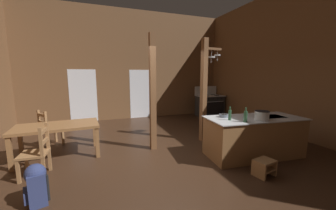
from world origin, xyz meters
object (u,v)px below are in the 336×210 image
at_px(dining_table, 58,129).
at_px(ladderback_chair_near_window, 37,152).
at_px(stockpot_on_counter, 262,115).
at_px(mixing_bowl_on_counter, 224,116).
at_px(step_stool, 264,166).
at_px(stove_range, 210,105).
at_px(bottle_tall_on_counter, 230,115).
at_px(backpack, 36,183).
at_px(kitchen_island, 253,137).
at_px(ladderback_chair_by_post, 49,129).
at_px(bottle_short_on_counter, 245,116).

height_order(dining_table, ladderback_chair_near_window, ladderback_chair_near_window).
height_order(stockpot_on_counter, mixing_bowl_on_counter, stockpot_on_counter).
bearing_deg(mixing_bowl_on_counter, step_stool, -82.34).
relative_size(stove_range, step_stool, 3.28).
bearing_deg(bottle_tall_on_counter, backpack, -175.74).
distance_m(kitchen_island, mixing_bowl_on_counter, 0.85).
distance_m(backpack, bottle_tall_on_counter, 3.58).
relative_size(dining_table, ladderback_chair_by_post, 1.85).
xyz_separation_m(kitchen_island, step_stool, (-0.50, -0.81, -0.27)).
bearing_deg(bottle_tall_on_counter, ladderback_chair_by_post, 148.25).
relative_size(stove_range, mixing_bowl_on_counter, 6.57).
relative_size(kitchen_island, stove_range, 1.70).
bearing_deg(ladderback_chair_near_window, stockpot_on_counter, -11.53).
xyz_separation_m(dining_table, ladderback_chair_near_window, (-0.21, -0.85, -0.20)).
distance_m(kitchen_island, bottle_tall_on_counter, 0.89).
bearing_deg(step_stool, dining_table, 148.18).
height_order(step_stool, ladderback_chair_by_post, ladderback_chair_by_post).
height_order(stove_range, dining_table, stove_range).
bearing_deg(dining_table, stove_range, 25.59).
bearing_deg(step_stool, ladderback_chair_by_post, 141.86).
bearing_deg(dining_table, backpack, -90.98).
bearing_deg(ladderback_chair_by_post, kitchen_island, -27.49).
relative_size(ladderback_chair_by_post, bottle_tall_on_counter, 3.28).
xyz_separation_m(ladderback_chair_by_post, stockpot_on_counter, (4.44, -2.60, 0.54)).
relative_size(step_stool, bottle_tall_on_counter, 1.39).
height_order(dining_table, backpack, dining_table).
bearing_deg(step_stool, mixing_bowl_on_counter, 97.66).
bearing_deg(bottle_tall_on_counter, bottle_short_on_counter, -55.08).
height_order(mixing_bowl_on_counter, bottle_short_on_counter, bottle_short_on_counter).
height_order(dining_table, mixing_bowl_on_counter, mixing_bowl_on_counter).
bearing_deg(stockpot_on_counter, stove_range, 70.81).
relative_size(ladderback_chair_by_post, stockpot_on_counter, 2.59).
bearing_deg(kitchen_island, bottle_tall_on_counter, -178.77).
height_order(backpack, bottle_tall_on_counter, bottle_tall_on_counter).
relative_size(stockpot_on_counter, mixing_bowl_on_counter, 1.83).
height_order(ladderback_chair_by_post, bottle_short_on_counter, bottle_short_on_counter).
xyz_separation_m(dining_table, backpack, (-0.03, -1.75, -0.34)).
relative_size(stove_range, ladderback_chair_near_window, 1.39).
xyz_separation_m(stove_range, ladderback_chair_near_window, (-5.85, -3.55, -0.03)).
height_order(stove_range, backpack, stove_range).
xyz_separation_m(step_stool, ladderback_chair_near_window, (-3.88, 1.43, 0.27)).
distance_m(stove_range, backpack, 7.20).
bearing_deg(mixing_bowl_on_counter, bottle_tall_on_counter, -100.64).
xyz_separation_m(stove_range, bottle_short_on_counter, (-1.99, -4.44, 0.53)).
xyz_separation_m(dining_table, stockpot_on_counter, (4.10, -1.73, 0.34)).
distance_m(stove_range, bottle_tall_on_counter, 4.74).
height_order(step_stool, mixing_bowl_on_counter, mixing_bowl_on_counter).
bearing_deg(mixing_bowl_on_counter, stove_range, 61.53).
height_order(ladderback_chair_by_post, bottle_tall_on_counter, bottle_tall_on_counter).
bearing_deg(kitchen_island, ladderback_chair_by_post, 152.51).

